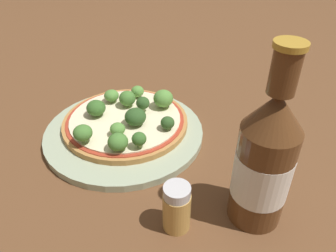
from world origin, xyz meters
The scene contains 17 objects.
ground_plane centered at (0.00, 0.00, 0.00)m, with size 3.00×3.00×0.00m, color brown.
plate centered at (-0.01, -0.02, 0.01)m, with size 0.27×0.27×0.01m.
pizza centered at (-0.02, -0.01, 0.02)m, with size 0.21×0.21×0.01m.
broccoli_floret_0 centered at (0.01, -0.01, 0.04)m, with size 0.04×0.04×0.03m.
broccoli_floret_1 centered at (0.00, 0.06, 0.04)m, with size 0.04×0.04×0.03m.
broccoli_floret_2 centered at (-0.05, -0.04, 0.04)m, with size 0.03×0.03×0.03m.
broccoli_floret_3 centered at (-0.06, 0.05, 0.04)m, with size 0.02×0.02×0.02m.
broccoli_floret_4 centered at (0.00, -0.10, 0.04)m, with size 0.03×0.03×0.03m.
broccoli_floret_5 centered at (-0.01, 0.02, 0.04)m, with size 0.02×0.02×0.03m.
broccoli_floret_6 centered at (-0.04, 0.01, 0.04)m, with size 0.03×0.03×0.03m.
broccoli_floret_7 centered at (-0.08, 0.00, 0.04)m, with size 0.03×0.03×0.02m.
broccoli_floret_8 centered at (0.07, -0.04, 0.04)m, with size 0.02×0.02×0.03m.
broccoli_floret_9 centered at (0.06, 0.02, 0.04)m, with size 0.02×0.02×0.02m.
broccoli_floret_10 centered at (0.02, -0.05, 0.04)m, with size 0.02×0.02×0.02m.
broccoli_floret_11 centered at (0.05, -0.07, 0.04)m, with size 0.03×0.03×0.03m.
beer_bottle centered at (0.24, 0.01, 0.09)m, with size 0.07×0.07×0.23m.
pepper_shaker centered at (0.19, -0.08, 0.03)m, with size 0.03×0.03×0.07m.
Camera 1 is at (0.39, -0.25, 0.34)m, focal length 35.00 mm.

